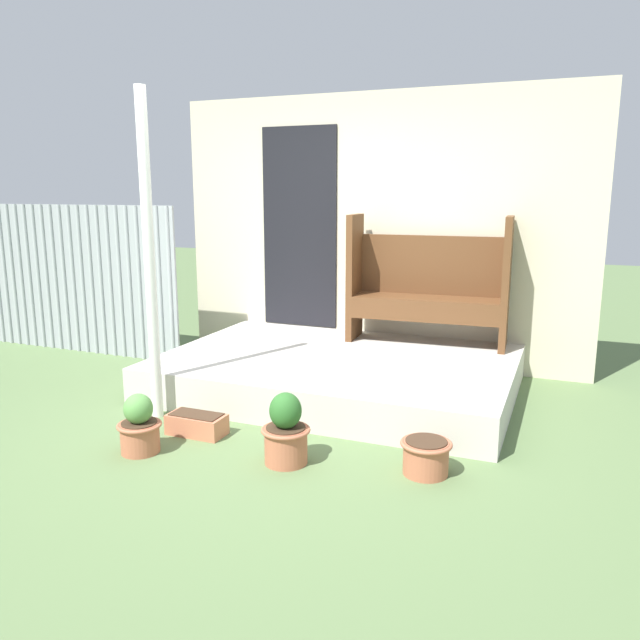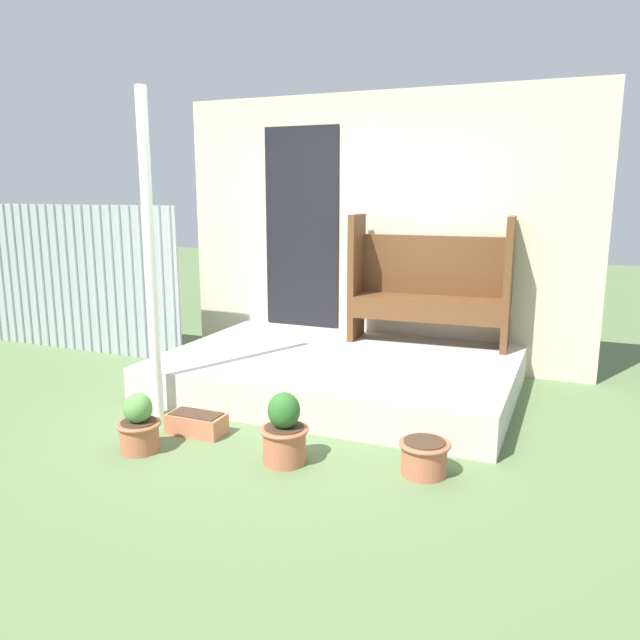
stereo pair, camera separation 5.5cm
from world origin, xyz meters
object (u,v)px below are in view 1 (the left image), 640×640
planter_box_rect (197,424)px  bench (428,282)px  support_post (149,259)px  flower_pot_left (139,427)px  flower_pot_middle (286,433)px  flower_pot_right (426,455)px

planter_box_rect → bench: bearing=61.1°
support_post → flower_pot_left: size_ratio=6.03×
support_post → flower_pot_middle: bearing=-17.0°
bench → planter_box_rect: bearing=-122.2°
flower_pot_middle → flower_pot_right: bearing=11.8°
bench → flower_pot_right: 2.28m
flower_pot_middle → planter_box_rect: 0.82m
flower_pot_left → support_post: bearing=117.0°
flower_pot_left → bench: bearing=61.9°
support_post → flower_pot_left: 1.23m
support_post → planter_box_rect: bearing=-22.2°
flower_pot_right → planter_box_rect: (-1.63, 0.01, -0.04)m
support_post → bench: size_ratio=1.65×
support_post → flower_pot_left: support_post is taller
planter_box_rect → flower_pot_left: bearing=-113.4°
planter_box_rect → flower_pot_middle: bearing=-13.6°
bench → flower_pot_left: 2.91m
bench → flower_pot_left: bearing=-121.3°
support_post → planter_box_rect: size_ratio=5.87×
flower_pot_left → flower_pot_middle: (0.96, 0.21, 0.03)m
flower_pot_left → flower_pot_right: 1.85m
flower_pot_middle → flower_pot_right: flower_pot_middle is taller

